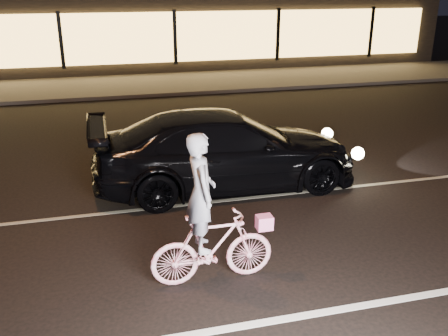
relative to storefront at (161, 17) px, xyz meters
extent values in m
plane|color=black|center=(0.00, -18.97, -2.15)|extent=(90.00, 90.00, 0.00)
cube|color=silver|center=(0.00, -20.47, -2.14)|extent=(60.00, 0.12, 0.01)
cube|color=gray|center=(0.00, -16.97, -2.14)|extent=(60.00, 0.10, 0.01)
cube|color=#383533|center=(0.00, -5.97, -2.09)|extent=(30.00, 4.00, 0.12)
cube|color=black|center=(0.00, 0.03, -0.15)|extent=(25.00, 8.00, 4.00)
cube|color=#EDB153|center=(0.00, -4.07, -0.55)|extent=(23.00, 0.15, 2.00)
cube|color=black|center=(-4.50, -4.15, -0.55)|extent=(0.15, 0.08, 2.20)
cube|color=black|center=(0.00, -4.15, -0.55)|extent=(0.15, 0.08, 2.20)
cube|color=black|center=(4.50, -4.15, -0.55)|extent=(0.15, 0.08, 2.20)
cube|color=black|center=(9.00, -4.15, -0.55)|extent=(0.15, 0.08, 2.20)
imported|color=#D83861|center=(-2.04, -19.44, -1.65)|extent=(1.66, 0.47, 1.00)
imported|color=white|center=(-2.18, -19.44, -0.84)|extent=(0.38, 0.57, 1.57)
cube|color=#E14D90|center=(-1.32, -19.44, -1.37)|extent=(0.21, 0.17, 0.19)
imported|color=black|center=(-1.01, -16.24, -1.41)|extent=(5.12, 2.09, 1.48)
sphere|color=#FFF2BF|center=(1.44, -15.57, -1.47)|extent=(0.25, 0.25, 0.25)
sphere|color=#FFF2BF|center=(1.44, -16.93, -1.47)|extent=(0.25, 0.25, 0.25)
camera|label=1|loc=(-3.34, -25.08, 1.66)|focal=40.00mm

